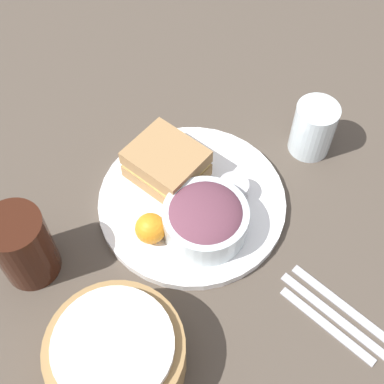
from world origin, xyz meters
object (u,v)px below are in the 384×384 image
Objects in this scene: drink_glass at (23,246)px; knife at (335,316)px; sandwich at (166,164)px; bread_basket at (117,355)px; fork at (342,306)px; dressing_cup at (233,190)px; spoon at (327,325)px; plate at (192,202)px; salad_bowl at (205,218)px; water_glass at (313,129)px.

knife is at bearing -151.71° from drink_glass.
knife is at bearing 174.36° from sandwich.
fork is at bearing -127.02° from bread_basket.
knife is (-0.22, 0.06, -0.03)m from dressing_cup.
spoon is (-0.37, -0.18, -0.06)m from drink_glass.
plate is 1.91× the size of spoon.
salad_bowl is at bearing -168.69° from fork.
drink_glass is (0.16, 0.27, 0.03)m from dressing_cup.
plate is 0.26m from spoon.
spoon is at bearing 159.22° from dressing_cup.
water_glass is at bearing 135.61° from fork.
dressing_cup is at bearing 167.98° from knife.
drink_glass is 0.42m from spoon.
bread_basket reaches higher than knife.
water_glass reaches higher than dressing_cup.
fork is 0.04m from spoon.
water_glass is at bearing -111.19° from plate.
sandwich is 0.11m from salad_bowl.
plate is 0.26m from bread_basket.
drink_glass is at bearing -149.38° from spoon.
fork is (-0.22, -0.03, -0.04)m from salad_bowl.
knife is at bearing 128.66° from water_glass.
sandwich is at bearing -62.03° from bread_basket.
salad_bowl is 0.74× the size of fork.
water_glass is at bearing -90.19° from bread_basket.
spoon is 0.31m from water_glass.
salad_bowl is 1.03× the size of drink_glass.
fork is 0.95× the size of knife.
plate is 6.22× the size of dressing_cup.
drink_glass is at bearing -145.30° from fork.
bread_basket is (-0.03, 0.22, -0.00)m from salad_bowl.
salad_bowl reaches higher than fork.
water_glass is (0.18, -0.25, 0.04)m from spoon.
plate is at bearing 180.00° from knife.
drink_glass is at bearing 65.80° from water_glass.
water_glass is (-0.08, -0.21, 0.04)m from plate.
drink_glass is 0.80× the size of spoon.
dressing_cup reaches higher than spoon.
bread_basket is at bearing 107.66° from plate.
salad_bowl is 0.25m from drink_glass.
sandwich reaches higher than dressing_cup.
plate is 0.07m from sandwich.
water_glass reaches higher than spoon.
dressing_cup is 0.50× the size of water_glass.
fork is (-0.32, 0.01, -0.04)m from sandwich.
fork is at bearing 90.00° from spoon.
water_glass is at bearing 130.77° from spoon.
water_glass reaches higher than plate.
dressing_cup is 0.38× the size of drink_glass.
water_glass reaches higher than fork.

